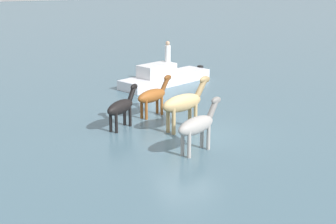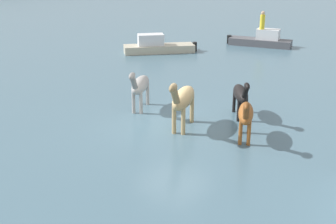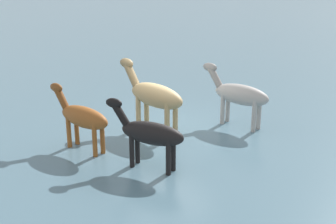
{
  "view_description": "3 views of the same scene",
  "coord_description": "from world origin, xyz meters",
  "px_view_note": "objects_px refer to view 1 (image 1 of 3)",
  "views": [
    {
      "loc": [
        8.35,
        17.64,
        6.56
      ],
      "look_at": [
        0.55,
        -0.72,
        0.72
      ],
      "focal_mm": 53.88,
      "sensor_mm": 36.0,
      "label": 1
    },
    {
      "loc": [
        -12.43,
        -9.05,
        6.25
      ],
      "look_at": [
        -0.35,
        0.02,
        0.66
      ],
      "focal_mm": 47.42,
      "sensor_mm": 36.0,
      "label": 2
    },
    {
      "loc": [
        12.19,
        -5.61,
        5.08
      ],
      "look_at": [
        0.28,
        -0.06,
        0.67
      ],
      "focal_mm": 49.81,
      "sensor_mm": 36.0,
      "label": 3
    }
  ],
  "objects_px": {
    "boat_dinghy_port": "(164,78)",
    "horse_dun_straggler": "(184,103)",
    "horse_gray_outer": "(153,96)",
    "horse_pinto_flank": "(121,107)",
    "horse_dark_mare": "(197,125)",
    "person_helmsman_aft": "(168,52)"
  },
  "relations": [
    {
      "from": "horse_gray_outer",
      "to": "horse_dun_straggler",
      "type": "bearing_deg",
      "value": -105.54
    },
    {
      "from": "horse_pinto_flank",
      "to": "horse_dark_mare",
      "type": "height_order",
      "value": "horse_dark_mare"
    },
    {
      "from": "horse_gray_outer",
      "to": "horse_dark_mare",
      "type": "height_order",
      "value": "horse_dark_mare"
    },
    {
      "from": "horse_gray_outer",
      "to": "person_helmsman_aft",
      "type": "relative_size",
      "value": 1.79
    },
    {
      "from": "horse_dark_mare",
      "to": "horse_pinto_flank",
      "type": "bearing_deg",
      "value": 88.79
    },
    {
      "from": "boat_dinghy_port",
      "to": "horse_dun_straggler",
      "type": "bearing_deg",
      "value": 50.2
    },
    {
      "from": "horse_gray_outer",
      "to": "horse_dark_mare",
      "type": "xyz_separation_m",
      "value": [
        0.19,
        4.88,
        0.08
      ]
    },
    {
      "from": "horse_dark_mare",
      "to": "boat_dinghy_port",
      "type": "height_order",
      "value": "horse_dark_mare"
    },
    {
      "from": "horse_pinto_flank",
      "to": "boat_dinghy_port",
      "type": "xyz_separation_m",
      "value": [
        -4.77,
        -6.87,
        -0.61
      ]
    },
    {
      "from": "horse_pinto_flank",
      "to": "horse_dark_mare",
      "type": "relative_size",
      "value": 0.83
    },
    {
      "from": "horse_dun_straggler",
      "to": "horse_dark_mare",
      "type": "height_order",
      "value": "horse_dun_straggler"
    },
    {
      "from": "horse_dun_straggler",
      "to": "boat_dinghy_port",
      "type": "xyz_separation_m",
      "value": [
        -2.46,
        -8.0,
        -0.82
      ]
    },
    {
      "from": "horse_dun_straggler",
      "to": "person_helmsman_aft",
      "type": "height_order",
      "value": "person_helmsman_aft"
    },
    {
      "from": "horse_dun_straggler",
      "to": "person_helmsman_aft",
      "type": "relative_size",
      "value": 2.23
    },
    {
      "from": "horse_gray_outer",
      "to": "boat_dinghy_port",
      "type": "relative_size",
      "value": 0.35
    },
    {
      "from": "boat_dinghy_port",
      "to": "person_helmsman_aft",
      "type": "relative_size",
      "value": 5.1
    },
    {
      "from": "horse_pinto_flank",
      "to": "person_helmsman_aft",
      "type": "relative_size",
      "value": 1.62
    },
    {
      "from": "horse_gray_outer",
      "to": "person_helmsman_aft",
      "type": "bearing_deg",
      "value": 34.75
    },
    {
      "from": "horse_dun_straggler",
      "to": "horse_pinto_flank",
      "type": "relative_size",
      "value": 1.38
    },
    {
      "from": "horse_gray_outer",
      "to": "horse_dun_straggler",
      "type": "height_order",
      "value": "horse_dun_straggler"
    },
    {
      "from": "horse_gray_outer",
      "to": "horse_dark_mare",
      "type": "distance_m",
      "value": 4.89
    },
    {
      "from": "boat_dinghy_port",
      "to": "person_helmsman_aft",
      "type": "bearing_deg",
      "value": -166.88
    }
  ]
}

